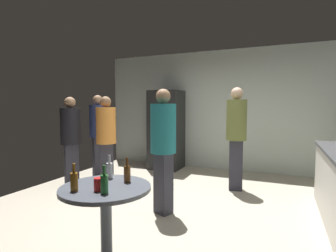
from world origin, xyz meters
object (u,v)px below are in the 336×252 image
Objects in this scene: foreground_table at (106,198)px; person_in_olive_shirt at (236,130)px; refrigerator at (166,130)px; beer_bottle_brown at (127,173)px; person_in_black_shirt at (71,136)px; beer_bottle_amber at (74,181)px; beer_bottle_green at (104,183)px; person_in_orange_shirt at (106,135)px; person_in_teal_shirt at (163,141)px; beer_bottle_clear at (110,170)px; person_in_navy_shirt at (98,129)px; plastic_cup_red at (99,184)px.

person_in_olive_shirt is (0.70, 2.69, 0.40)m from foreground_table.
refrigerator is 7.83× the size of beer_bottle_brown.
person_in_black_shirt reaches higher than beer_bottle_brown.
person_in_olive_shirt is at bearing 73.42° from beer_bottle_amber.
beer_bottle_green is 2.55m from person_in_orange_shirt.
beer_bottle_brown is at bearing -0.50° from person_in_orange_shirt.
beer_bottle_amber is at bearing 18.84° from person_in_teal_shirt.
person_in_navy_shirt is at bearing 130.26° from beer_bottle_clear.
person_in_orange_shirt is 1.50m from person_in_teal_shirt.
foreground_table is 0.32m from beer_bottle_amber.
person_in_orange_shirt is (-1.40, 1.90, 0.31)m from foreground_table.
beer_bottle_brown is 1.00× the size of beer_bottle_clear.
person_in_teal_shirt reaches higher than person_in_navy_shirt.
plastic_cup_red is (0.03, -0.13, 0.16)m from foreground_table.
beer_bottle_brown and beer_bottle_green have the same top height.
person_in_teal_shirt is (-0.14, 1.45, 0.16)m from beer_bottle_green.
beer_bottle_amber is 0.28m from beer_bottle_green.
person_in_olive_shirt reaches higher than beer_bottle_amber.
refrigerator is 1.08× the size of person_in_teal_shirt.
person_in_teal_shirt is at bearing 3.73° from person_in_navy_shirt.
person_in_orange_shirt is at bearing 60.75° from person_in_black_shirt.
beer_bottle_clear is (-0.23, 0.39, 0.00)m from beer_bottle_green.
refrigerator is 7.83× the size of beer_bottle_green.
person_in_olive_shirt reaches higher than plastic_cup_red.
beer_bottle_clear is at bearing -75.11° from refrigerator.
beer_bottle_amber is (0.89, -3.92, -0.08)m from refrigerator.
person_in_teal_shirt is (-0.03, 1.29, 0.35)m from foreground_table.
person_in_navy_shirt reaches higher than plastic_cup_red.
person_in_olive_shirt is (0.86, 2.90, 0.21)m from beer_bottle_amber.
person_in_teal_shirt is (1.02, -2.42, 0.08)m from refrigerator.
person_in_olive_shirt is at bearing 78.30° from beer_bottle_green.
person_in_teal_shirt is at bearing 92.14° from plastic_cup_red.
beer_bottle_green is 3.36m from person_in_navy_shirt.
beer_bottle_amber and beer_bottle_brown have the same top height.
plastic_cup_red is at bearing 158.08° from beer_bottle_green.
beer_bottle_clear is at bearing 112.72° from plastic_cup_red.
person_in_navy_shirt is at bearing 129.26° from foreground_table.
plastic_cup_red is at bearing -103.88° from beer_bottle_brown.
foreground_table is 3.18m from person_in_navy_shirt.
person_in_teal_shirt is 1.58m from person_in_olive_shirt.
person_in_olive_shirt reaches higher than person_in_orange_shirt.
person_in_black_shirt is at bearing -51.96° from person_in_navy_shirt.
foreground_table is 3.48× the size of beer_bottle_amber.
foreground_table is 0.50× the size of person_in_orange_shirt.
beer_bottle_brown is 0.14× the size of person_in_navy_shirt.
person_in_orange_shirt is at bearing -8.31° from person_in_navy_shirt.
foreground_table is at bearing -61.75° from beer_bottle_clear.
beer_bottle_green reaches higher than foreground_table.
person_in_black_shirt reaches higher than plastic_cup_red.
refrigerator is at bearing 106.67° from beer_bottle_green.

